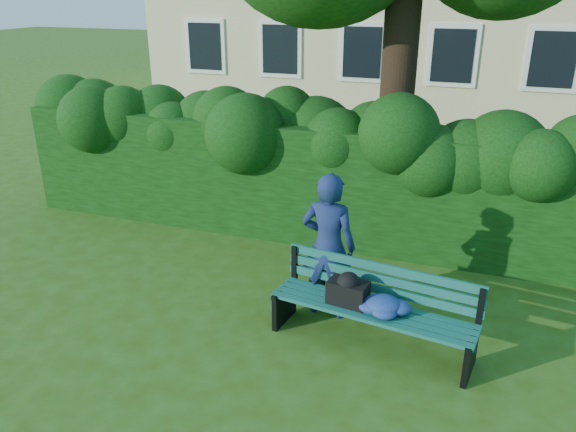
% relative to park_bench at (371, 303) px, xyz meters
% --- Properties ---
extents(ground, '(80.00, 80.00, 0.00)m').
position_rel_park_bench_xyz_m(ground, '(-1.33, 0.43, -0.51)').
color(ground, '#2E4E0F').
rests_on(ground, ground).
extents(hedge, '(10.00, 1.00, 1.80)m').
position_rel_park_bench_xyz_m(hedge, '(-1.33, 2.63, 0.39)').
color(hedge, black).
rests_on(hedge, ground).
extents(park_bench, '(2.29, 0.86, 0.89)m').
position_rel_park_bench_xyz_m(park_bench, '(0.00, 0.00, 0.00)').
color(park_bench, '#11554A').
rests_on(park_bench, ground).
extents(man_reading, '(0.66, 0.44, 1.78)m').
position_rel_park_bench_xyz_m(man_reading, '(-0.62, 0.46, 0.38)').
color(man_reading, navy).
rests_on(man_reading, ground).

